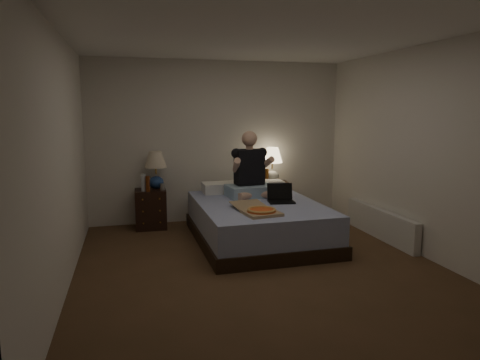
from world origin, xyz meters
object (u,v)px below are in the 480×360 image
object	(u,v)px
nightstand_left	(151,209)
lamp_right	(272,165)
person	(251,164)
beer_bottle_right	(267,176)
soda_can	(162,187)
pizza_box	(261,211)
bed	(258,221)
water_bottle	(144,183)
laptop	(281,194)
nightstand_right	(274,200)
beer_bottle_left	(148,184)
radiator	(380,224)
lamp_left	(156,170)

from	to	relation	value
nightstand_left	lamp_right	size ratio (longest dim) A/B	1.04
person	beer_bottle_right	bearing A→B (deg)	47.70
soda_can	pizza_box	size ratio (longest dim) A/B	0.13
bed	soda_can	xyz separation A→B (m)	(-1.19, 0.90, 0.37)
water_bottle	pizza_box	bearing A→B (deg)	-49.60
beer_bottle_right	laptop	bearing A→B (deg)	-97.92
nightstand_right	soda_can	bearing A→B (deg)	-167.68
nightstand_left	beer_bottle_right	world-z (taller)	beer_bottle_right
soda_can	lamp_right	bearing A→B (deg)	5.26
beer_bottle_left	beer_bottle_right	bearing A→B (deg)	5.34
bed	person	bearing A→B (deg)	86.49
person	laptop	distance (m)	0.68
water_bottle	nightstand_right	bearing A→B (deg)	4.78
radiator	pizza_box	bearing A→B (deg)	-169.96
beer_bottle_left	radiator	bearing A→B (deg)	-20.73
water_bottle	radiator	world-z (taller)	water_bottle
nightstand_right	person	size ratio (longest dim) A/B	0.64
nightstand_right	water_bottle	distance (m)	2.09
nightstand_left	person	distance (m)	1.64
lamp_right	lamp_left	bearing A→B (deg)	-179.78
soda_can	laptop	distance (m)	1.78
nightstand_right	water_bottle	xyz separation A→B (m)	(-2.05, -0.17, 0.41)
nightstand_left	lamp_left	xyz separation A→B (m)	(0.10, 0.06, 0.57)
nightstand_left	beer_bottle_left	bearing A→B (deg)	-102.46
bed	pizza_box	size ratio (longest dim) A/B	2.74
soda_can	person	xyz separation A→B (m)	(1.21, -0.47, 0.35)
bed	nightstand_right	bearing A→B (deg)	60.11
nightstand_right	soda_can	size ratio (longest dim) A/B	5.97
lamp_right	pizza_box	size ratio (longest dim) A/B	0.74
soda_can	beer_bottle_right	xyz separation A→B (m)	(1.64, 0.11, 0.08)
lamp_right	beer_bottle_left	world-z (taller)	lamp_right
nightstand_right	lamp_right	size ratio (longest dim) A/B	1.07
water_bottle	laptop	xyz separation A→B (m)	(1.76, -0.97, -0.07)
beer_bottle_left	laptop	world-z (taller)	beer_bottle_left
person	beer_bottle_left	bearing A→B (deg)	158.25
bed	nightstand_right	world-z (taller)	nightstand_right
lamp_right	pizza_box	world-z (taller)	lamp_right
beer_bottle_left	radiator	world-z (taller)	beer_bottle_left
lamp_right	beer_bottle_right	bearing A→B (deg)	-154.49
lamp_left	pizza_box	world-z (taller)	lamp_left
beer_bottle_right	person	size ratio (longest dim) A/B	0.25
beer_bottle_right	pizza_box	size ratio (longest dim) A/B	0.30
lamp_right	soda_can	distance (m)	1.77
soda_can	lamp_left	bearing A→B (deg)	116.35
soda_can	nightstand_left	bearing A→B (deg)	152.73
lamp_left	soda_can	bearing A→B (deg)	-63.65
nightstand_right	pizza_box	size ratio (longest dim) A/B	0.79
radiator	nightstand_right	bearing A→B (deg)	127.70
beer_bottle_right	person	bearing A→B (deg)	-126.68
lamp_right	soda_can	size ratio (longest dim) A/B	5.60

